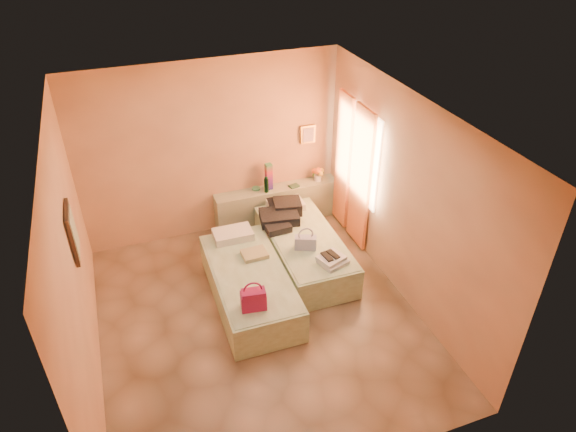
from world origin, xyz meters
name	(u,v)px	position (x,y,z in m)	size (l,w,h in m)	color
ground	(259,319)	(0.00, 0.00, 0.00)	(4.50, 4.50, 0.00)	tan
room_walls	(257,177)	(0.21, 0.57, 1.79)	(4.02, 4.51, 2.81)	#E1A978
headboard_ledge	(277,205)	(0.98, 2.10, 0.33)	(2.05, 0.30, 0.65)	#959F82
bed_left	(250,285)	(0.00, 0.40, 0.25)	(0.90, 2.00, 0.50)	beige
bed_right	(304,250)	(0.98, 0.88, 0.25)	(0.90, 2.00, 0.50)	beige
water_bottle	(266,185)	(0.78, 2.03, 0.78)	(0.07, 0.07, 0.26)	#14371C
rainbow_box	(269,177)	(0.85, 2.12, 0.87)	(0.10, 0.10, 0.45)	#971247
small_dish	(256,189)	(0.65, 2.16, 0.67)	(0.13, 0.13, 0.03)	#559C69
green_book	(294,186)	(1.25, 2.03, 0.66)	(0.16, 0.11, 0.03)	#294D38
flower_vase	(318,173)	(1.70, 2.09, 0.79)	(0.22, 0.22, 0.28)	white
magenta_handbag	(253,299)	(-0.14, -0.29, 0.64)	(0.30, 0.17, 0.28)	#971247
khaki_garment	(255,254)	(0.16, 0.69, 0.53)	(0.34, 0.27, 0.06)	tan
clothes_pile	(282,215)	(0.82, 1.39, 0.59)	(0.62, 0.62, 0.19)	black
blue_handbag	(306,243)	(0.89, 0.61, 0.60)	(0.30, 0.13, 0.19)	#384787
towel_stack	(333,260)	(1.11, 0.17, 0.55)	(0.35, 0.30, 0.10)	silver
sandal_pair	(330,256)	(1.08, 0.20, 0.61)	(0.16, 0.21, 0.02)	black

